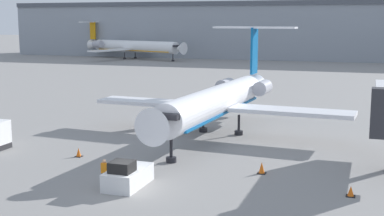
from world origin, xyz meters
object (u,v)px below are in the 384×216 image
(pushback_tug, at_px, (128,176))
(worker_near_tug, at_px, (104,172))
(airplane_main, at_px, (218,100))
(traffic_cone_left, at_px, (79,153))
(airplane_parked_far_left, at_px, (132,46))
(traffic_cone_mid, at_px, (351,191))
(traffic_cone_right, at_px, (262,168))

(pushback_tug, height_order, worker_near_tug, pushback_tug)
(airplane_main, distance_m, worker_near_tug, 17.78)
(airplane_main, xyz_separation_m, traffic_cone_left, (-8.26, -11.32, -3.00))
(worker_near_tug, distance_m, airplane_parked_far_left, 115.22)
(traffic_cone_left, distance_m, traffic_cone_mid, 21.03)
(traffic_cone_right, bearing_deg, traffic_cone_mid, -27.20)
(traffic_cone_left, height_order, airplane_parked_far_left, airplane_parked_far_left)
(pushback_tug, xyz_separation_m, traffic_cone_right, (7.68, 5.64, -0.30))
(worker_near_tug, distance_m, traffic_cone_mid, 15.58)
(airplane_main, distance_m, traffic_cone_right, 13.36)
(airplane_main, xyz_separation_m, traffic_cone_mid, (12.52, -14.52, -3.02))
(airplane_parked_far_left, bearing_deg, traffic_cone_right, -60.64)
(airplane_main, xyz_separation_m, traffic_cone_right, (6.39, -11.37, -2.93))
(worker_near_tug, xyz_separation_m, traffic_cone_right, (9.16, 6.03, -0.53))
(worker_near_tug, bearing_deg, traffic_cone_left, 132.08)
(airplane_main, height_order, worker_near_tug, airplane_main)
(traffic_cone_right, bearing_deg, airplane_parked_far_left, 119.36)
(worker_near_tug, distance_m, traffic_cone_left, 8.20)
(airplane_main, xyz_separation_m, airplane_parked_far_left, (-49.45, 87.91, 0.13))
(airplane_main, xyz_separation_m, worker_near_tug, (-2.77, -17.40, -2.40))
(traffic_cone_right, relative_size, traffic_cone_mid, 1.26)
(airplane_parked_far_left, bearing_deg, pushback_tug, -65.34)
(traffic_cone_mid, bearing_deg, traffic_cone_right, 152.80)
(airplane_main, distance_m, airplane_parked_far_left, 100.86)
(airplane_main, distance_m, traffic_cone_left, 14.33)
(traffic_cone_right, relative_size, airplane_parked_far_left, 0.02)
(airplane_main, bearing_deg, traffic_cone_mid, -49.22)
(pushback_tug, bearing_deg, airplane_main, 85.64)
(airplane_main, bearing_deg, worker_near_tug, -99.06)
(traffic_cone_mid, relative_size, airplane_parked_far_left, 0.02)
(airplane_main, height_order, traffic_cone_mid, airplane_main)
(traffic_cone_right, bearing_deg, pushback_tug, -143.72)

